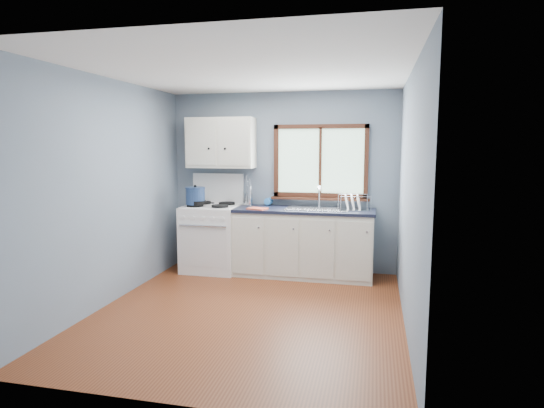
% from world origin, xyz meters
% --- Properties ---
extents(floor, '(3.20, 3.60, 0.02)m').
position_xyz_m(floor, '(0.00, 0.00, -0.01)').
color(floor, brown).
rests_on(floor, ground).
extents(ceiling, '(3.20, 3.60, 0.02)m').
position_xyz_m(ceiling, '(0.00, 0.00, 2.51)').
color(ceiling, white).
rests_on(ceiling, wall_back).
extents(wall_back, '(3.20, 0.02, 2.50)m').
position_xyz_m(wall_back, '(0.00, 1.81, 1.25)').
color(wall_back, slate).
rests_on(wall_back, ground).
extents(wall_front, '(3.20, 0.02, 2.50)m').
position_xyz_m(wall_front, '(0.00, -1.81, 1.25)').
color(wall_front, slate).
rests_on(wall_front, ground).
extents(wall_left, '(0.02, 3.60, 2.50)m').
position_xyz_m(wall_left, '(-1.61, 0.00, 1.25)').
color(wall_left, slate).
rests_on(wall_left, ground).
extents(wall_right, '(0.02, 3.60, 2.50)m').
position_xyz_m(wall_right, '(1.61, 0.00, 1.25)').
color(wall_right, slate).
rests_on(wall_right, ground).
extents(gas_range, '(0.76, 0.69, 1.36)m').
position_xyz_m(gas_range, '(-0.95, 1.47, 0.49)').
color(gas_range, white).
rests_on(gas_range, floor).
extents(base_cabinets, '(1.85, 0.60, 0.88)m').
position_xyz_m(base_cabinets, '(0.36, 1.49, 0.41)').
color(base_cabinets, beige).
rests_on(base_cabinets, floor).
extents(countertop, '(1.89, 0.64, 0.04)m').
position_xyz_m(countertop, '(0.36, 1.49, 0.90)').
color(countertop, black).
rests_on(countertop, base_cabinets).
extents(sink, '(0.84, 0.46, 0.44)m').
position_xyz_m(sink, '(0.54, 1.49, 0.86)').
color(sink, silver).
rests_on(sink, countertop).
extents(window, '(1.36, 0.10, 1.03)m').
position_xyz_m(window, '(0.54, 1.77, 1.48)').
color(window, '#9EC6A8').
rests_on(window, wall_back).
extents(upper_cabinets, '(0.95, 0.35, 0.70)m').
position_xyz_m(upper_cabinets, '(-0.85, 1.63, 1.80)').
color(upper_cabinets, beige).
rests_on(upper_cabinets, wall_back).
extents(skillet, '(0.39, 0.27, 0.05)m').
position_xyz_m(skillet, '(-1.11, 1.33, 0.99)').
color(skillet, black).
rests_on(skillet, gas_range).
extents(stockpot, '(0.36, 0.36, 0.27)m').
position_xyz_m(stockpot, '(-1.13, 1.33, 1.08)').
color(stockpot, navy).
rests_on(stockpot, gas_range).
extents(utensil_crock, '(0.14, 0.14, 0.42)m').
position_xyz_m(utensil_crock, '(-0.47, 1.67, 1.01)').
color(utensil_crock, silver).
rests_on(utensil_crock, countertop).
extents(thermos, '(0.08, 0.08, 0.28)m').
position_xyz_m(thermos, '(-0.43, 1.57, 1.06)').
color(thermos, silver).
rests_on(thermos, countertop).
extents(soap_bottle, '(0.12, 0.12, 0.27)m').
position_xyz_m(soap_bottle, '(-0.20, 1.68, 1.06)').
color(soap_bottle, '#307ECD').
rests_on(soap_bottle, countertop).
extents(dish_towel, '(0.29, 0.24, 0.02)m').
position_xyz_m(dish_towel, '(-0.24, 1.30, 0.93)').
color(dish_towel, '#E7583D').
rests_on(dish_towel, countertop).
extents(dish_rack, '(0.45, 0.38, 0.21)m').
position_xyz_m(dish_rack, '(1.01, 1.51, 0.98)').
color(dish_rack, silver).
rests_on(dish_rack, countertop).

